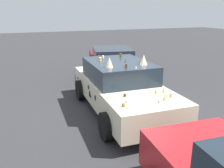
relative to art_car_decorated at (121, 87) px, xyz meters
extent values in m
plane|color=#2D2D30|center=(-0.06, 0.00, -0.76)|extent=(60.00, 60.00, 0.00)
cube|color=beige|center=(-0.06, 0.00, -0.14)|extent=(4.66, 2.02, 0.66)
cube|color=#1E2833|center=(0.18, -0.01, 0.46)|extent=(2.29, 1.78, 0.54)
cylinder|color=black|center=(-1.52, -0.88, -0.42)|extent=(0.69, 0.25, 0.68)
cylinder|color=black|center=(-1.44, 1.00, -0.42)|extent=(0.69, 0.25, 0.68)
cylinder|color=black|center=(1.33, -0.99, -0.42)|extent=(0.69, 0.25, 0.68)
cylinder|color=black|center=(1.40, 0.88, -0.42)|extent=(0.69, 0.25, 0.68)
ellipsoid|color=black|center=(-0.52, -0.90, -0.14)|extent=(0.17, 0.03, 0.14)
ellipsoid|color=black|center=(1.85, 0.85, -0.12)|extent=(0.17, 0.03, 0.09)
ellipsoid|color=black|center=(0.15, 0.92, -0.13)|extent=(0.14, 0.03, 0.15)
ellipsoid|color=black|center=(0.29, 0.91, 0.02)|extent=(0.17, 0.03, 0.12)
ellipsoid|color=black|center=(0.09, 0.92, -0.19)|extent=(0.19, 0.03, 0.09)
ellipsoid|color=black|center=(1.42, 0.86, -0.20)|extent=(0.11, 0.02, 0.16)
ellipsoid|color=black|center=(-0.43, 0.94, -0.07)|extent=(0.12, 0.03, 0.16)
ellipsoid|color=black|center=(0.18, 0.91, -0.19)|extent=(0.12, 0.02, 0.08)
ellipsoid|color=black|center=(-0.44, -0.90, -0.17)|extent=(0.18, 0.03, 0.14)
sphere|color=#51381E|center=(-1.28, 0.46, 0.23)|extent=(0.08, 0.08, 0.08)
sphere|color=#A87A38|center=(-1.85, 0.74, 0.24)|extent=(0.09, 0.09, 0.09)
cone|color=orange|center=(-1.36, -0.58, 0.26)|extent=(0.10, 0.10, 0.13)
sphere|color=gray|center=(-1.65, 0.60, 0.22)|extent=(0.05, 0.05, 0.05)
cone|color=gray|center=(-1.94, -0.08, 0.25)|extent=(0.09, 0.09, 0.11)
cone|color=#51381E|center=(-1.79, -0.32, 0.26)|extent=(0.07, 0.07, 0.14)
cylinder|color=orange|center=(-1.72, -0.54, 0.23)|extent=(0.06, 0.06, 0.08)
cone|color=tan|center=(-1.84, -0.29, 0.26)|extent=(0.13, 0.13, 0.14)
cone|color=orange|center=(-1.35, -0.36, 0.25)|extent=(0.10, 0.10, 0.12)
cylinder|color=tan|center=(0.42, 0.49, 0.78)|extent=(0.07, 0.07, 0.12)
cone|color=#51381E|center=(0.05, -0.17, 0.78)|extent=(0.08, 0.08, 0.12)
cylinder|color=#A87A38|center=(0.93, 0.36, 0.77)|extent=(0.06, 0.06, 0.08)
cone|color=#51381E|center=(0.72, 0.29, 0.75)|extent=(0.09, 0.09, 0.06)
cone|color=#51381E|center=(-0.20, -0.50, 0.76)|extent=(0.08, 0.08, 0.06)
cylinder|color=silver|center=(0.85, 0.25, 0.77)|extent=(0.10, 0.10, 0.09)
cylinder|color=#51381E|center=(-0.61, 0.12, 0.78)|extent=(0.09, 0.09, 0.11)
cylinder|color=#51381E|center=(0.86, -0.37, 0.78)|extent=(0.09, 0.09, 0.11)
cone|color=silver|center=(-0.59, -0.37, 0.77)|extent=(0.06, 0.06, 0.08)
cone|color=tan|center=(-0.74, -0.10, 0.76)|extent=(0.08, 0.08, 0.06)
cone|color=beige|center=(-0.45, -0.49, 0.86)|extent=(0.20, 0.20, 0.28)
cone|color=beige|center=(-0.41, 0.52, 0.86)|extent=(0.20, 0.20, 0.28)
cube|color=#5B1419|center=(3.52, -1.10, -0.13)|extent=(4.63, 2.64, 0.70)
cube|color=#1E2833|center=(3.25, -1.04, 0.43)|extent=(2.07, 1.92, 0.42)
cylinder|color=black|center=(5.03, -0.56, -0.43)|extent=(0.68, 0.36, 0.65)
cylinder|color=black|center=(4.64, -2.25, -0.43)|extent=(0.68, 0.36, 0.65)
cylinder|color=black|center=(2.40, 0.05, -0.43)|extent=(0.68, 0.36, 0.65)
cylinder|color=black|center=(2.01, -1.64, -0.43)|extent=(0.68, 0.36, 0.65)
camera|label=1|loc=(-6.18, 2.75, 2.17)|focal=38.36mm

